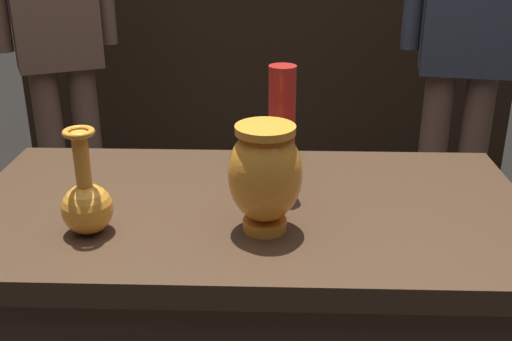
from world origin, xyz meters
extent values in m
cube|color=#422D1E|center=(0.00, 0.00, 0.78)|extent=(1.20, 0.64, 0.05)
cube|color=black|center=(0.00, 2.20, 0.47)|extent=(2.60, 0.40, 0.95)
cylinder|color=orange|center=(0.04, -0.12, 0.81)|extent=(0.09, 0.09, 0.02)
ellipsoid|color=orange|center=(0.04, -0.12, 0.92)|extent=(0.14, 0.14, 0.19)
cylinder|color=orange|center=(0.04, -0.12, 1.01)|extent=(0.11, 0.11, 0.01)
cone|color=red|center=(0.07, 0.06, 0.81)|extent=(0.08, 0.08, 0.02)
cylinder|color=red|center=(0.07, 0.06, 0.95)|extent=(0.06, 0.06, 0.27)
cylinder|color=#2D429E|center=(0.03, 0.24, 0.81)|extent=(0.05, 0.05, 0.01)
cylinder|color=#2D429E|center=(0.03, 0.24, 0.83)|extent=(0.02, 0.02, 0.04)
ellipsoid|color=#2D429E|center=(0.03, 0.24, 0.88)|extent=(0.13, 0.13, 0.06)
sphere|color=orange|center=(-0.30, -0.14, 0.85)|extent=(0.10, 0.10, 0.10)
cylinder|color=orange|center=(-0.30, -0.14, 0.95)|extent=(0.03, 0.03, 0.11)
torus|color=orange|center=(-0.30, -0.14, 1.00)|extent=(0.06, 0.06, 0.01)
cylinder|color=brown|center=(0.82, 1.08, 0.41)|extent=(0.11, 0.11, 0.83)
cylinder|color=brown|center=(0.68, 1.11, 0.41)|extent=(0.11, 0.11, 0.83)
cylinder|color=brown|center=(-0.74, 1.26, 0.40)|extent=(0.11, 0.11, 0.80)
cylinder|color=brown|center=(-0.87, 1.20, 0.40)|extent=(0.11, 0.11, 0.80)
camera|label=1|loc=(0.06, -1.19, 1.37)|focal=43.45mm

